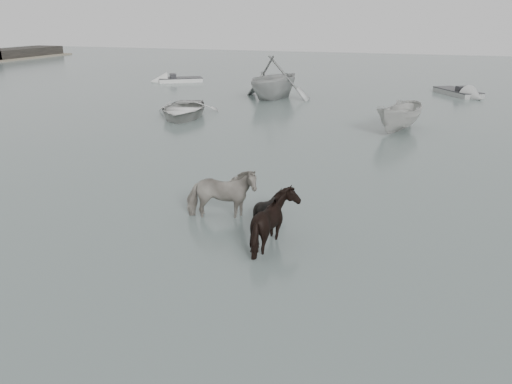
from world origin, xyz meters
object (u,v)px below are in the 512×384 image
at_px(rowboat_lead, 183,107).
at_px(pony_black, 270,198).
at_px(pony_dark, 277,216).
at_px(pony_pinto, 221,190).

bearing_deg(rowboat_lead, pony_black, -69.75).
distance_m(pony_dark, rowboat_lead, 18.24).
xyz_separation_m(pony_pinto, pony_black, (1.29, 0.70, -0.36)).
height_order(pony_dark, rowboat_lead, pony_dark).
height_order(pony_pinto, pony_dark, pony_pinto).
bearing_deg(rowboat_lead, pony_dark, -71.39).
relative_size(pony_dark, pony_black, 1.57).
bearing_deg(pony_pinto, pony_dark, -138.48).
distance_m(pony_pinto, pony_black, 1.51).
relative_size(pony_pinto, pony_dark, 1.25).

